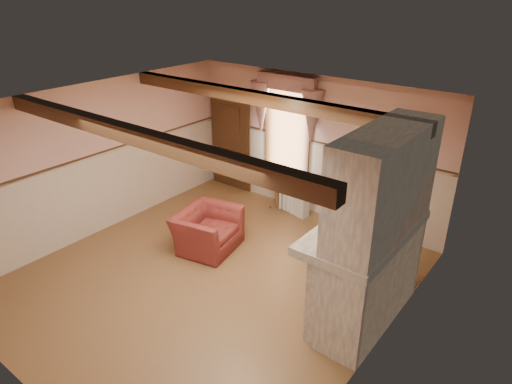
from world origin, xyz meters
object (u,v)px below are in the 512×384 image
Objects in this scene: radiator at (294,199)px; oil_lamp at (376,209)px; side_table at (277,195)px; bowl at (360,229)px; mantel_clock at (390,200)px; armchair at (207,230)px.

radiator is 3.27m from oil_lamp.
bowl is at bearing -38.00° from side_table.
radiator is 2.92× the size of mantel_clock.
oil_lamp is (2.91, 0.33, 1.20)m from armchair.
bowl is 0.49m from oil_lamp.
mantel_clock is at bearing 90.00° from bowl.
mantel_clock reaches higher than bowl.
oil_lamp reaches higher than mantel_clock.
bowl is 0.95m from mantel_clock.
mantel_clock is at bearing 90.00° from oil_lamp.
side_table is 3.39m from mantel_clock.
mantel_clock reaches higher than side_table.
bowl reaches higher than armchair.
radiator is at bearing 152.07° from mantel_clock.
mantel_clock is at bearing -14.54° from radiator.
oil_lamp is at bearing 90.00° from bowl.
radiator is at bearing 137.43° from bowl.
side_table is 1.61× the size of bowl.
bowl is at bearing -90.00° from mantel_clock.
bowl is (2.91, -0.15, 1.11)m from armchair.
side_table is 1.96× the size of oil_lamp.
armchair is at bearing -173.60° from oil_lamp.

